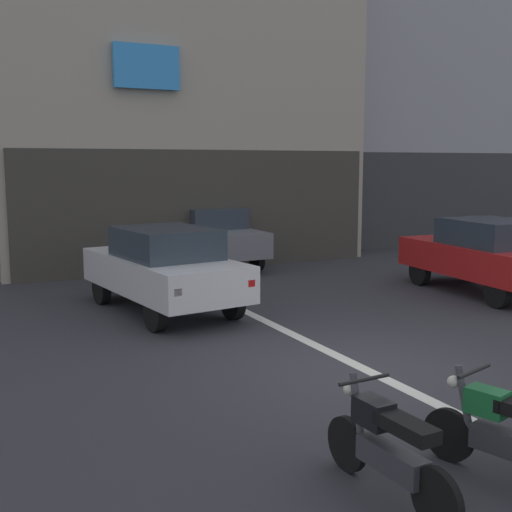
% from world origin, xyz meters
% --- Properties ---
extents(ground_plane, '(120.00, 120.00, 0.00)m').
position_xyz_m(ground_plane, '(0.00, 0.00, 0.00)').
color(ground_plane, '#333338').
extents(lane_centre_line, '(0.20, 18.00, 0.01)m').
position_xyz_m(lane_centre_line, '(0.00, 6.00, 0.00)').
color(lane_centre_line, silver).
rests_on(lane_centre_line, ground).
extents(building_mid_block, '(10.31, 10.02, 10.08)m').
position_xyz_m(building_mid_block, '(1.15, 13.97, 5.03)').
color(building_mid_block, '#B2A893').
rests_on(building_mid_block, ground).
extents(building_far_right, '(10.32, 7.24, 12.73)m').
position_xyz_m(building_far_right, '(10.41, 13.97, 6.35)').
color(building_far_right, '#9E9EA3').
rests_on(building_far_right, ground).
extents(car_white_crossing_near, '(2.27, 4.29, 1.64)m').
position_xyz_m(car_white_crossing_near, '(-1.41, 4.68, 0.89)').
color(car_white_crossing_near, black).
rests_on(car_white_crossing_near, ground).
extents(car_red_parked_kerbside, '(2.12, 4.24, 1.64)m').
position_xyz_m(car_red_parked_kerbside, '(5.51, 3.26, 0.89)').
color(car_red_parked_kerbside, black).
rests_on(car_red_parked_kerbside, ground).
extents(car_grey_down_street, '(1.78, 4.11, 1.64)m').
position_xyz_m(car_grey_down_street, '(1.50, 9.47, 0.89)').
color(car_grey_down_street, black).
rests_on(car_grey_down_street, ground).
extents(motorcycle_black_row_leftmost, '(0.55, 1.67, 0.98)m').
position_xyz_m(motorcycle_black_row_leftmost, '(-1.88, -2.85, 0.46)').
color(motorcycle_black_row_leftmost, black).
rests_on(motorcycle_black_row_leftmost, ground).
extents(motorcycle_green_row_left_mid, '(0.64, 1.62, 0.98)m').
position_xyz_m(motorcycle_green_row_left_mid, '(-0.75, -3.10, 0.46)').
color(motorcycle_green_row_left_mid, black).
rests_on(motorcycle_green_row_left_mid, ground).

